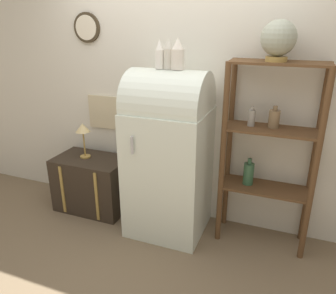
# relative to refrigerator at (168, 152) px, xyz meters

# --- Properties ---
(ground_plane) EXTENTS (12.00, 12.00, 0.00)m
(ground_plane) POSITION_rel_refrigerator_xyz_m (0.00, -0.22, -0.82)
(ground_plane) COLOR #7A664C
(wall_back) EXTENTS (7.00, 0.09, 2.70)m
(wall_back) POSITION_rel_refrigerator_xyz_m (-0.01, 0.35, 0.53)
(wall_back) COLOR silver
(wall_back) RESTS_ON ground_plane
(refrigerator) EXTENTS (0.72, 0.68, 1.58)m
(refrigerator) POSITION_rel_refrigerator_xyz_m (0.00, 0.00, 0.00)
(refrigerator) COLOR silver
(refrigerator) RESTS_ON ground_plane
(suitcase_trunk) EXTENTS (0.77, 0.48, 0.60)m
(suitcase_trunk) POSITION_rel_refrigerator_xyz_m (-0.92, 0.05, -0.53)
(suitcase_trunk) COLOR #33281E
(suitcase_trunk) RESTS_ON ground_plane
(shelf_unit) EXTENTS (0.80, 0.34, 1.67)m
(shelf_unit) POSITION_rel_refrigerator_xyz_m (0.88, 0.14, 0.13)
(shelf_unit) COLOR brown
(shelf_unit) RESTS_ON ground_plane
(globe) EXTENTS (0.27, 0.27, 0.31)m
(globe) POSITION_rel_refrigerator_xyz_m (0.86, 0.11, 1.01)
(globe) COLOR #AD8942
(globe) RESTS_ON shelf_unit
(vase_left) EXTENTS (0.07, 0.07, 0.24)m
(vase_left) POSITION_rel_refrigerator_xyz_m (-0.08, -0.01, 0.87)
(vase_left) COLOR white
(vase_left) RESTS_ON refrigerator
(vase_center) EXTENTS (0.07, 0.07, 0.26)m
(vase_center) POSITION_rel_refrigerator_xyz_m (-0.00, -0.00, 0.88)
(vase_center) COLOR beige
(vase_center) RESTS_ON refrigerator
(vase_right) EXTENTS (0.11, 0.11, 0.26)m
(vase_right) POSITION_rel_refrigerator_xyz_m (0.08, -0.00, 0.88)
(vase_right) COLOR silver
(vase_right) RESTS_ON refrigerator
(desk_lamp) EXTENTS (0.15, 0.15, 0.38)m
(desk_lamp) POSITION_rel_refrigerator_xyz_m (-0.98, 0.06, 0.07)
(desk_lamp) COLOR #AD8942
(desk_lamp) RESTS_ON suitcase_trunk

